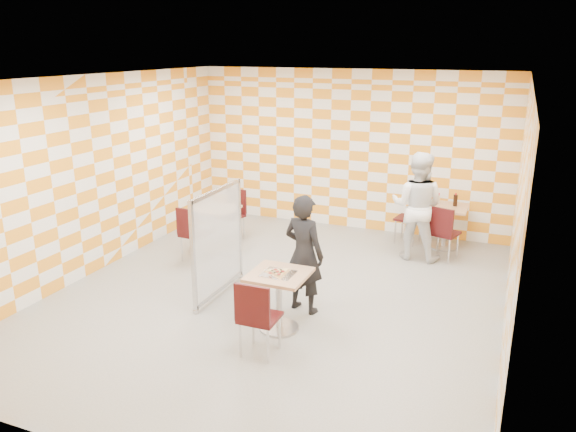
% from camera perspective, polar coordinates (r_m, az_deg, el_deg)
% --- Properties ---
extents(room_shell, '(7.00, 7.00, 7.00)m').
position_cam_1_polar(room_shell, '(7.97, 0.27, 3.15)').
color(room_shell, '#999994').
rests_on(room_shell, ground).
extents(main_table, '(0.70, 0.70, 0.75)m').
position_cam_1_polar(main_table, '(6.94, -0.93, -7.66)').
color(main_table, tan).
rests_on(main_table, ground).
extents(second_table, '(0.70, 0.70, 0.75)m').
position_cam_1_polar(second_table, '(10.10, 15.70, -0.34)').
color(second_table, tan).
rests_on(second_table, ground).
extents(empty_table, '(0.70, 0.70, 0.75)m').
position_cam_1_polar(empty_table, '(9.69, -7.38, -0.55)').
color(empty_table, tan).
rests_on(empty_table, ground).
extents(chair_main_front, '(0.42, 0.43, 0.92)m').
position_cam_1_polar(chair_main_front, '(6.34, -3.24, -9.86)').
color(chair_main_front, '#370B0C').
rests_on(chair_main_front, ground).
extents(chair_second_front, '(0.53, 0.53, 0.92)m').
position_cam_1_polar(chair_second_front, '(9.44, 15.43, -1.30)').
color(chair_second_front, '#370B0C').
rests_on(chair_second_front, ground).
extents(chair_second_side, '(0.49, 0.49, 0.92)m').
position_cam_1_polar(chair_second_side, '(10.15, 12.66, 0.18)').
color(chair_second_side, '#370B0C').
rests_on(chair_second_side, ground).
extents(chair_empty_near, '(0.45, 0.46, 0.92)m').
position_cam_1_polar(chair_empty_near, '(9.18, -9.72, -1.42)').
color(chair_empty_near, '#370B0C').
rests_on(chair_empty_near, ground).
extents(chair_empty_far, '(0.49, 0.50, 0.92)m').
position_cam_1_polar(chair_empty_far, '(10.19, -5.59, 0.59)').
color(chair_empty_far, '#370B0C').
rests_on(chair_empty_far, ground).
extents(partition, '(0.08, 1.38, 1.55)m').
position_cam_1_polar(partition, '(7.84, -7.14, -2.62)').
color(partition, white).
rests_on(partition, ground).
extents(man_dark, '(0.66, 0.51, 1.59)m').
position_cam_1_polar(man_dark, '(7.32, 1.63, -3.88)').
color(man_dark, black).
rests_on(man_dark, ground).
extents(man_white, '(0.91, 0.73, 1.79)m').
position_cam_1_polar(man_white, '(9.38, 12.97, 1.00)').
color(man_white, white).
rests_on(man_white, ground).
extents(pizza_on_foil, '(0.40, 0.40, 0.04)m').
position_cam_1_polar(pizza_on_foil, '(6.83, -0.99, -5.74)').
color(pizza_on_foil, silver).
rests_on(pizza_on_foil, main_table).
extents(sport_bottle, '(0.06, 0.06, 0.20)m').
position_cam_1_polar(sport_bottle, '(10.09, 15.01, 1.65)').
color(sport_bottle, white).
rests_on(sport_bottle, second_table).
extents(soda_bottle, '(0.07, 0.07, 0.23)m').
position_cam_1_polar(soda_bottle, '(10.06, 16.64, 1.55)').
color(soda_bottle, black).
rests_on(soda_bottle, second_table).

